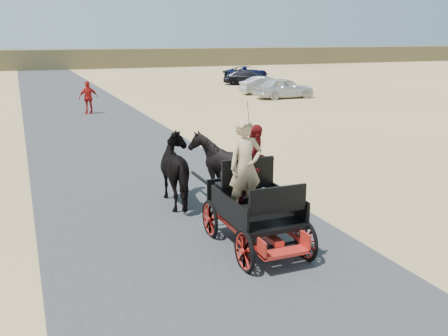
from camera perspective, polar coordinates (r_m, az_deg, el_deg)
name	(u,v)px	position (r m, az deg, el deg)	size (l,w,h in m)	color
ground	(248,298)	(8.13, 2.77, -14.57)	(140.00, 140.00, 0.00)	tan
road	(248,297)	(8.12, 2.77, -14.54)	(6.00, 140.00, 0.01)	#38383A
ridge_far	(42,59)	(68.53, -20.12, 11.59)	(140.00, 6.00, 2.40)	brown
carriage	(255,229)	(9.77, 3.58, -7.00)	(1.30, 2.40, 0.72)	black
horse_left	(181,171)	(12.08, -4.93, -0.30)	(0.91, 2.01, 1.70)	black
horse_right	(223,166)	(12.44, -0.10, 0.21)	(1.37, 1.54, 1.70)	black
driver_man	(245,167)	(9.34, 2.47, 0.12)	(0.66, 0.43, 1.80)	tan
passenger_woman	(257,164)	(10.05, 3.74, 0.52)	(0.77, 0.60, 1.58)	#660C0F
pedestrian	(88,98)	(27.54, -15.23, 7.78)	(1.01, 0.42, 1.73)	red
car_a	(284,88)	(33.69, 6.89, 9.07)	(1.61, 4.01, 1.37)	silver
car_b	(266,85)	(36.11, 4.87, 9.39)	(1.30, 3.73, 1.23)	#B2B2B7
car_c	(248,78)	(43.03, 2.76, 10.29)	(1.72, 4.22, 1.22)	black
car_d	(247,73)	(49.01, 2.64, 10.85)	(2.05, 4.44, 1.23)	navy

